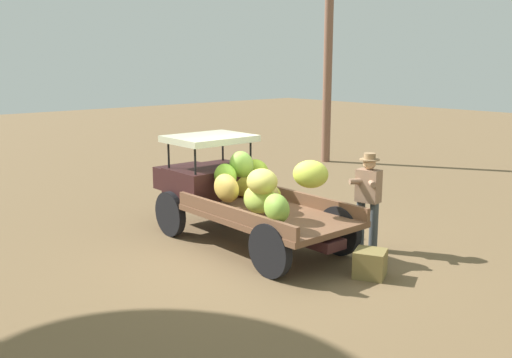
% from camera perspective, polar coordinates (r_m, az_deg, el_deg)
% --- Properties ---
extents(ground_plane, '(60.00, 60.00, 0.00)m').
position_cam_1_polar(ground_plane, '(9.89, 1.10, -7.43)').
color(ground_plane, brown).
extents(truck, '(4.51, 1.81, 1.87)m').
position_cam_1_polar(truck, '(10.34, -1.96, -1.20)').
color(truck, '#341919').
rests_on(truck, ground).
extents(farmer, '(0.52, 0.48, 1.72)m').
position_cam_1_polar(farmer, '(9.98, 11.16, -1.62)').
color(farmer, '#434A4C').
rests_on(farmer, ground).
extents(wooden_crate, '(0.61, 0.60, 0.42)m').
position_cam_1_polar(wooden_crate, '(8.96, 11.37, -8.32)').
color(wooden_crate, olive).
rests_on(wooden_crate, ground).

